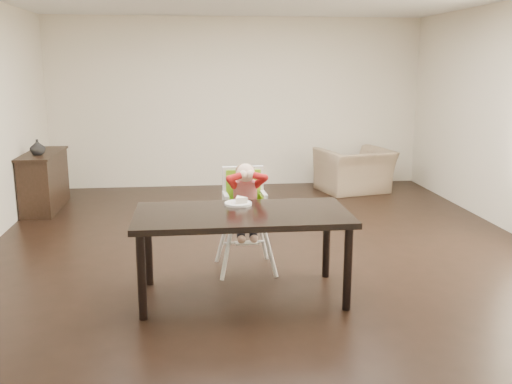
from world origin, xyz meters
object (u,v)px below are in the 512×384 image
(high_chair, at_px, (245,195))
(armchair, at_px, (355,163))
(sideboard, at_px, (44,181))
(dining_table, at_px, (242,221))

(high_chair, height_order, armchair, high_chair)
(high_chair, bearing_deg, sideboard, 130.93)
(dining_table, xyz_separation_m, high_chair, (0.09, 0.68, 0.07))
(dining_table, height_order, sideboard, sideboard)
(armchair, bearing_deg, sideboard, -7.00)
(high_chair, distance_m, armchair, 3.84)
(high_chair, height_order, sideboard, high_chair)
(sideboard, bearing_deg, high_chair, -46.54)
(armchair, distance_m, sideboard, 4.59)
(high_chair, xyz_separation_m, armchair, (2.03, 3.24, -0.29))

